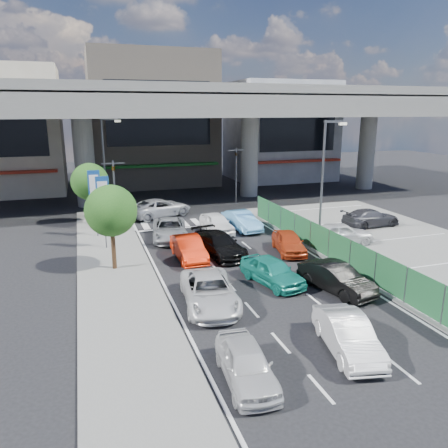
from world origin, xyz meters
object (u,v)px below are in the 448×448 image
object	(u,v)px
tree_far	(90,182)
hatch_white_back_mid	(348,335)
traffic_cone	(313,240)
signboard_far	(95,194)
crossing_wagon_silver	(160,208)
signboard_near	(103,202)
taxi_orange_left	(189,248)
hatch_black_mid_right	(336,278)
taxi_orange_right	(289,242)
parked_sedan_white	(341,233)
traffic_light_right	(236,162)
kei_truck_front_right	(242,221)
van_white_back_left	(246,363)
sedan_black_mid	(219,244)
traffic_light_left	(114,178)
tree_near	(111,211)
parked_sedan_dgrey	(371,218)
taxi_teal_mid	(272,271)
sedan_white_mid_left	(209,291)
street_lamp_right	(325,170)
wagon_silver_front_left	(170,229)
sedan_white_front_mid	(217,223)
street_lamp_left	(106,158)

from	to	relation	value
tree_far	hatch_white_back_mid	size ratio (longest dim) A/B	1.17
tree_far	traffic_cone	size ratio (longest dim) A/B	6.21
signboard_far	crossing_wagon_silver	xyz separation A→B (m)	(5.23, 4.79, -2.32)
signboard_near	taxi_orange_left	xyz separation A→B (m)	(4.54, -3.50, -2.37)
hatch_black_mid_right	taxi_orange_right	xyz separation A→B (m)	(0.50, 6.19, -0.03)
parked_sedan_white	traffic_light_right	bearing A→B (deg)	17.23
kei_truck_front_right	crossing_wagon_silver	bearing A→B (deg)	122.44
van_white_back_left	sedan_black_mid	world-z (taller)	sedan_black_mid
traffic_light_left	tree_near	bearing A→B (deg)	-95.71
signboard_far	parked_sedan_dgrey	bearing A→B (deg)	-10.18
taxi_teal_mid	sedan_black_mid	size ratio (longest dim) A/B	0.85
traffic_light_left	sedan_white_mid_left	world-z (taller)	traffic_light_left
traffic_cone	street_lamp_right	bearing A→B (deg)	45.19
tree_near	street_lamp_right	bearing A→B (deg)	8.03
tree_far	sedan_black_mid	xyz separation A→B (m)	(7.10, -9.83, -2.70)
wagon_silver_front_left	sedan_white_front_mid	xyz separation A→B (m)	(3.61, 0.68, -0.01)
wagon_silver_front_left	parked_sedan_white	xyz separation A→B (m)	(10.52, -4.76, 0.08)
hatch_white_back_mid	kei_truck_front_right	bearing A→B (deg)	94.39
street_lamp_right	taxi_orange_right	xyz separation A→B (m)	(-3.58, -2.17, -4.11)
traffic_light_left	sedan_black_mid	world-z (taller)	traffic_light_left
parked_sedan_white	traffic_cone	size ratio (longest dim) A/B	5.41
van_white_back_left	sedan_white_mid_left	size ratio (longest dim) A/B	0.76
taxi_teal_mid	taxi_orange_left	world-z (taller)	same
signboard_far	sedan_white_mid_left	size ratio (longest dim) A/B	0.95
traffic_light_right	street_lamp_right	size ratio (longest dim) A/B	0.65
traffic_light_left	wagon_silver_front_left	size ratio (longest dim) A/B	1.05
sedan_black_mid	traffic_cone	xyz separation A→B (m)	(6.30, -0.26, -0.24)
signboard_near	sedan_white_mid_left	xyz separation A→B (m)	(3.95, -9.97, -2.37)
street_lamp_right	hatch_white_back_mid	size ratio (longest dim) A/B	1.95
traffic_light_right	street_lamp_left	distance (m)	11.90
signboard_near	sedan_white_mid_left	world-z (taller)	signboard_near
wagon_silver_front_left	taxi_teal_mid	bearing A→B (deg)	-61.03
tree_far	sedan_white_front_mid	distance (m)	10.13
kei_truck_front_right	taxi_orange_left	bearing A→B (deg)	-142.63
hatch_white_back_mid	taxi_orange_left	xyz separation A→B (m)	(-3.12, 11.79, 0.01)
taxi_orange_right	sedan_white_front_mid	xyz separation A→B (m)	(-2.88, 5.88, 0.02)
hatch_white_back_mid	sedan_black_mid	size ratio (longest dim) A/B	0.86
taxi_teal_mid	traffic_light_right	bearing A→B (deg)	61.78
street_lamp_right	kei_truck_front_right	bearing A→B (deg)	140.23
sedan_black_mid	parked_sedan_white	bearing A→B (deg)	-13.59
street_lamp_left	parked_sedan_dgrey	xyz separation A→B (m)	(18.56, -10.57, -4.05)
wagon_silver_front_left	parked_sedan_white	bearing A→B (deg)	-15.00
signboard_far	parked_sedan_white	world-z (taller)	signboard_far
signboard_far	sedan_white_front_mid	xyz separation A→B (m)	(8.31, -1.28, -2.38)
hatch_white_back_mid	sedan_white_front_mid	distance (m)	17.01
traffic_light_left	hatch_black_mid_right	world-z (taller)	traffic_light_left
signboard_near	hatch_black_mid_right	world-z (taller)	signboard_near
signboard_far	traffic_light_right	bearing A→B (deg)	31.43
street_lamp_left	hatch_black_mid_right	distance (m)	22.80
sedan_white_front_mid	tree_far	bearing A→B (deg)	146.45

